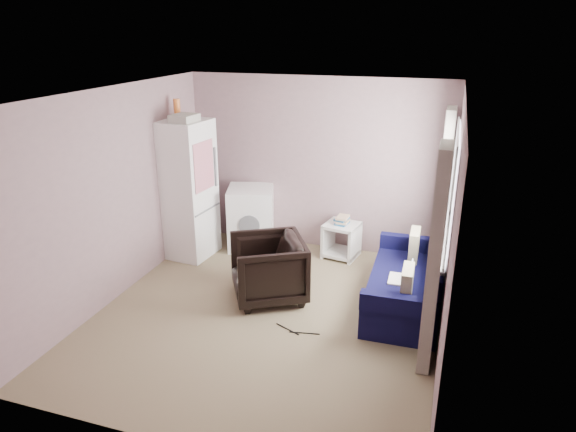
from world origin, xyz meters
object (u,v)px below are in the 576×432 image
armchair (268,266)px  fridge (186,189)px  washing_machine (251,216)px  side_table (342,238)px  sofa (410,285)px

armchair → fridge: 1.85m
armchair → washing_machine: size_ratio=0.93×
armchair → side_table: 1.56m
fridge → washing_machine: 1.05m
fridge → washing_machine: fridge is taller
fridge → sofa: bearing=-4.5°
armchair → sofa: (1.65, 0.30, -0.14)m
side_table → sofa: bearing=-47.2°
side_table → fridge: bearing=-165.1°
armchair → fridge: bearing=-149.4°
side_table → sofa: (1.06, -1.14, -0.00)m
fridge → side_table: bearing=20.7°
washing_machine → fridge: bearing=-163.2°
fridge → sofa: (3.19, -0.58, -0.70)m
washing_machine → armchair: bearing=-77.9°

